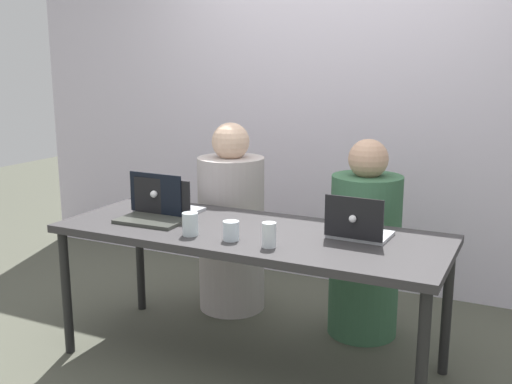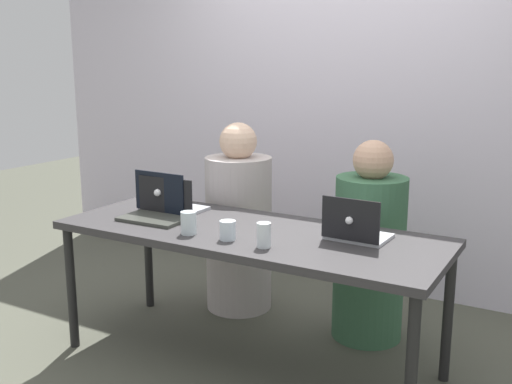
{
  "view_description": "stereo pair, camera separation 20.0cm",
  "coord_description": "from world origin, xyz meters",
  "px_view_note": "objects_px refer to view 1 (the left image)",
  "views": [
    {
      "loc": [
        1.29,
        -2.59,
        1.55
      ],
      "look_at": [
        0.0,
        0.07,
        0.9
      ],
      "focal_mm": 42.0,
      "sensor_mm": 36.0,
      "label": 1
    },
    {
      "loc": [
        1.47,
        -2.49,
        1.55
      ],
      "look_at": [
        0.0,
        0.07,
        0.9
      ],
      "focal_mm": 42.0,
      "sensor_mm": 36.0,
      "label": 2
    }
  ],
  "objects_px": {
    "water_glass_center": "(231,232)",
    "person_on_right": "(365,250)",
    "laptop_back_right": "(358,229)",
    "person_on_left": "(231,228)",
    "water_glass_right": "(269,236)",
    "laptop_back_left": "(165,204)",
    "laptop_front_left": "(155,212)",
    "water_glass_left": "(190,226)"
  },
  "relations": [
    {
      "from": "laptop_back_left",
      "to": "water_glass_left",
      "type": "distance_m",
      "value": 0.47
    },
    {
      "from": "laptop_back_right",
      "to": "water_glass_right",
      "type": "height_order",
      "value": "laptop_back_right"
    },
    {
      "from": "person_on_right",
      "to": "laptop_front_left",
      "type": "distance_m",
      "value": 1.2
    },
    {
      "from": "water_glass_center",
      "to": "laptop_back_right",
      "type": "bearing_deg",
      "value": 28.56
    },
    {
      "from": "water_glass_right",
      "to": "laptop_front_left",
      "type": "bearing_deg",
      "value": 168.1
    },
    {
      "from": "person_on_right",
      "to": "laptop_back_right",
      "type": "relative_size",
      "value": 3.9
    },
    {
      "from": "laptop_back_left",
      "to": "water_glass_right",
      "type": "relative_size",
      "value": 3.0
    },
    {
      "from": "water_glass_center",
      "to": "laptop_front_left",
      "type": "bearing_deg",
      "value": 165.49
    },
    {
      "from": "person_on_left",
      "to": "water_glass_center",
      "type": "height_order",
      "value": "person_on_left"
    },
    {
      "from": "person_on_left",
      "to": "water_glass_right",
      "type": "height_order",
      "value": "person_on_left"
    },
    {
      "from": "water_glass_right",
      "to": "water_glass_left",
      "type": "bearing_deg",
      "value": 179.31
    },
    {
      "from": "laptop_back_right",
      "to": "laptop_back_left",
      "type": "bearing_deg",
      "value": 2.21
    },
    {
      "from": "person_on_left",
      "to": "laptop_front_left",
      "type": "relative_size",
      "value": 3.36
    },
    {
      "from": "person_on_left",
      "to": "laptop_back_left",
      "type": "bearing_deg",
      "value": 66.66
    },
    {
      "from": "laptop_back_left",
      "to": "water_glass_center",
      "type": "distance_m",
      "value": 0.64
    },
    {
      "from": "person_on_left",
      "to": "person_on_right",
      "type": "height_order",
      "value": "person_on_left"
    },
    {
      "from": "laptop_back_left",
      "to": "laptop_front_left",
      "type": "height_order",
      "value": "laptop_back_left"
    },
    {
      "from": "laptop_back_right",
      "to": "water_glass_right",
      "type": "distance_m",
      "value": 0.45
    },
    {
      "from": "laptop_back_right",
      "to": "water_glass_right",
      "type": "xyz_separation_m",
      "value": [
        -0.33,
        -0.31,
        0.0
      ]
    },
    {
      "from": "water_glass_center",
      "to": "laptop_back_left",
      "type": "bearing_deg",
      "value": 153.08
    },
    {
      "from": "water_glass_right",
      "to": "water_glass_center",
      "type": "bearing_deg",
      "value": 175.01
    },
    {
      "from": "person_on_right",
      "to": "water_glass_right",
      "type": "bearing_deg",
      "value": 86.2
    },
    {
      "from": "person_on_left",
      "to": "water_glass_center",
      "type": "bearing_deg",
      "value": 110.31
    },
    {
      "from": "water_glass_center",
      "to": "person_on_right",
      "type": "bearing_deg",
      "value": 61.77
    },
    {
      "from": "person_on_left",
      "to": "water_glass_left",
      "type": "xyz_separation_m",
      "value": [
        0.21,
        -0.81,
        0.24
      ]
    },
    {
      "from": "water_glass_center",
      "to": "water_glass_left",
      "type": "bearing_deg",
      "value": -176.55
    },
    {
      "from": "laptop_back_left",
      "to": "water_glass_right",
      "type": "bearing_deg",
      "value": 160.4
    },
    {
      "from": "laptop_front_left",
      "to": "water_glass_right",
      "type": "bearing_deg",
      "value": -13.24
    },
    {
      "from": "laptop_front_left",
      "to": "water_glass_right",
      "type": "height_order",
      "value": "laptop_front_left"
    },
    {
      "from": "person_on_left",
      "to": "laptop_back_right",
      "type": "height_order",
      "value": "person_on_left"
    },
    {
      "from": "water_glass_center",
      "to": "water_glass_right",
      "type": "xyz_separation_m",
      "value": [
        0.21,
        -0.02,
        0.01
      ]
    },
    {
      "from": "water_glass_right",
      "to": "person_on_right",
      "type": "bearing_deg",
      "value": 74.74
    },
    {
      "from": "water_glass_left",
      "to": "water_glass_center",
      "type": "distance_m",
      "value": 0.22
    },
    {
      "from": "laptop_front_left",
      "to": "water_glass_right",
      "type": "relative_size",
      "value": 3.09
    },
    {
      "from": "person_on_right",
      "to": "laptop_back_left",
      "type": "xyz_separation_m",
      "value": [
        -1.0,
        -0.51,
        0.27
      ]
    },
    {
      "from": "water_glass_left",
      "to": "water_glass_right",
      "type": "distance_m",
      "value": 0.42
    },
    {
      "from": "water_glass_center",
      "to": "water_glass_right",
      "type": "height_order",
      "value": "water_glass_right"
    },
    {
      "from": "person_on_left",
      "to": "laptop_back_left",
      "type": "height_order",
      "value": "person_on_left"
    },
    {
      "from": "laptop_back_left",
      "to": "water_glass_center",
      "type": "bearing_deg",
      "value": 155.08
    },
    {
      "from": "person_on_right",
      "to": "laptop_back_left",
      "type": "bearing_deg",
      "value": 38.56
    },
    {
      "from": "laptop_back_right",
      "to": "water_glass_right",
      "type": "relative_size",
      "value": 2.55
    },
    {
      "from": "person_on_right",
      "to": "water_glass_right",
      "type": "relative_size",
      "value": 9.94
    }
  ]
}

